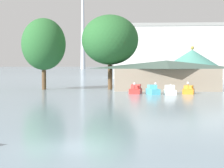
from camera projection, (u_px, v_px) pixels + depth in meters
The scene contains 10 objects.
ground_plane at pixel (69, 147), 18.52m from camera, with size 2000.00×2000.00×0.00m, color gray.
pedal_boat_red at pixel (136, 90), 53.61m from camera, with size 2.02×2.55×1.69m.
pedal_boat_cyan at pixel (153, 90), 52.62m from camera, with size 2.03×3.23×1.76m.
pedal_boat_white at pixel (170, 91), 52.39m from camera, with size 1.63×2.72×1.52m.
pedal_boat_orange at pixel (189, 90), 53.43m from camera, with size 2.16×3.19×1.81m.
boathouse at pixel (166, 75), 60.44m from camera, with size 18.42×6.98×4.99m.
green_roof_pavilion at pixel (192, 66), 71.06m from camera, with size 11.33×11.33×7.92m.
shoreline_tree_tall_left at pixel (44, 44), 62.19m from camera, with size 7.54×7.54×12.24m.
shoreline_tree_mid at pixel (110, 40), 62.51m from camera, with size 9.77×9.77×12.85m.
background_building_block at pixel (167, 52), 121.29m from camera, with size 35.63×17.62×17.36m.
Camera 1 is at (3.27, -18.17, 4.19)m, focal length 58.27 mm.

